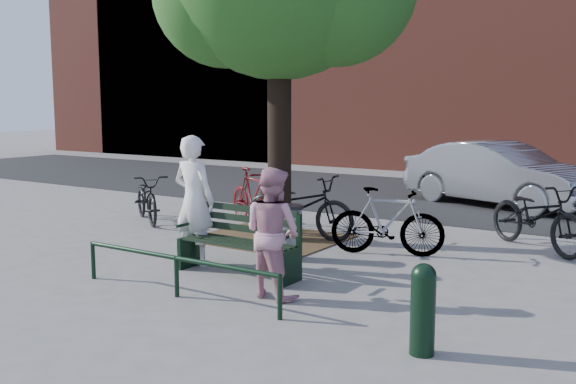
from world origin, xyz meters
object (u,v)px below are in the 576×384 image
Objects in this scene: person_right at (272,233)px; litter_bin at (290,232)px; bicycle_c at (299,206)px; bollard at (423,306)px; park_bench at (241,240)px; parked_car at (500,174)px; person_left at (194,200)px.

person_right is 1.93m from litter_bin.
bicycle_c is (-0.72, 1.40, 0.14)m from litter_bin.
bollard is 3.90m from litter_bin.
park_bench is 0.39× the size of parked_car.
park_bench reaches higher than litter_bin.
person_left is 1.98m from person_right.
parked_car is at bearing -106.43° from person_left.
bollard is 5.37m from bicycle_c.
person_right is 1.91× the size of litter_bin.
parked_car is at bearing 101.11° from bollard.
bicycle_c is (0.28, 2.39, -0.38)m from person_left.
litter_bin is (1.00, 1.00, -0.52)m from person_left.
park_bench is 3.43m from bollard.
parked_car is (0.37, 8.55, -0.05)m from person_right.
litter_bin is (0.10, 1.07, -0.06)m from park_bench.
person_left is 8.17m from parked_car.
park_bench is 2.54m from bicycle_c.
parked_car reaches higher than bicycle_c.
park_bench is 1.07m from litter_bin.
bollard is at bearing 159.94° from person_left.
person_right is at bearing -155.69° from bicycle_c.
park_bench is at bearing 174.87° from person_left.
bollard is at bearing -138.10° from bicycle_c.
litter_bin is at bearing -54.30° from person_right.
person_left is at bearing 160.56° from bollard.
bollard reaches higher than litter_bin.
parked_car reaches higher than park_bench.
bicycle_c is at bearing 117.32° from litter_bin.
bicycle_c is (-1.57, 3.09, -0.23)m from person_right.
person_right is 2.34m from bollard.
person_left is (-0.90, 0.07, 0.46)m from park_bench.
person_right is at bearing -33.19° from park_bench.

